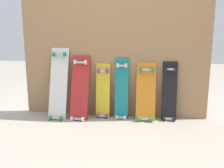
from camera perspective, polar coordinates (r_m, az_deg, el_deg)
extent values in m
plane|color=#A89E8E|center=(3.05, 0.18, -7.66)|extent=(12.00, 12.00, 0.00)
cube|color=#99724C|center=(2.97, 0.37, 6.28)|extent=(2.28, 0.04, 1.46)
cube|color=silver|center=(3.02, -12.52, -0.52)|extent=(0.22, 0.28, 0.92)
cube|color=#B7B7BF|center=(3.00, -13.08, -7.87)|extent=(0.10, 0.04, 0.03)
cube|color=#B7B7BF|center=(3.04, -12.30, 6.79)|extent=(0.10, 0.04, 0.03)
cylinder|color=#268C3F|center=(3.01, -14.41, -7.79)|extent=(0.03, 0.05, 0.05)
cylinder|color=#268C3F|center=(2.96, -11.97, -7.99)|extent=(0.03, 0.05, 0.05)
cylinder|color=#268C3F|center=(3.05, -13.61, 6.84)|extent=(0.03, 0.05, 0.05)
cylinder|color=#268C3F|center=(3.01, -11.20, 6.87)|extent=(0.03, 0.05, 0.05)
cube|color=#B22626|center=(2.95, -7.61, -1.53)|extent=(0.22, 0.27, 0.83)
cube|color=#B7B7BF|center=(2.93, -8.09, -8.17)|extent=(0.10, 0.04, 0.03)
cube|color=#B7B7BF|center=(2.97, -7.39, 5.08)|extent=(0.10, 0.04, 0.03)
cylinder|color=beige|center=(2.93, -9.46, -8.09)|extent=(0.03, 0.06, 0.06)
cylinder|color=beige|center=(2.89, -6.90, -8.27)|extent=(0.03, 0.06, 0.06)
cylinder|color=beige|center=(2.97, -8.72, 5.14)|extent=(0.03, 0.06, 0.06)
cylinder|color=beige|center=(2.94, -6.21, 5.13)|extent=(0.03, 0.06, 0.06)
cube|color=gold|center=(2.98, -2.17, -2.20)|extent=(0.17, 0.12, 0.73)
cube|color=#B7B7BF|center=(3.00, -2.34, -7.53)|extent=(0.08, 0.04, 0.03)
cube|color=#B7B7BF|center=(2.94, -2.17, 3.13)|extent=(0.08, 0.04, 0.03)
cylinder|color=purple|center=(2.99, -3.41, -7.54)|extent=(0.03, 0.06, 0.06)
cylinder|color=purple|center=(2.97, -1.38, -7.64)|extent=(0.03, 0.06, 0.06)
cylinder|color=purple|center=(2.93, -3.25, 3.14)|extent=(0.03, 0.06, 0.06)
cylinder|color=purple|center=(2.91, -1.19, 3.11)|extent=(0.03, 0.06, 0.06)
cube|color=#197A7F|center=(2.93, 2.29, -1.76)|extent=(0.16, 0.13, 0.80)
cube|color=#B7B7BF|center=(2.95, 2.11, -7.88)|extent=(0.07, 0.04, 0.03)
cube|color=#B7B7BF|center=(2.90, 2.39, 4.38)|extent=(0.07, 0.04, 0.03)
cylinder|color=beige|center=(2.94, 1.11, -7.90)|extent=(0.03, 0.05, 0.05)
cylinder|color=beige|center=(2.93, 3.06, -7.98)|extent=(0.03, 0.05, 0.05)
cylinder|color=beige|center=(2.89, 1.37, 4.41)|extent=(0.03, 0.05, 0.05)
cylinder|color=beige|center=(2.88, 3.34, 4.37)|extent=(0.03, 0.05, 0.05)
cube|color=orange|center=(2.91, 8.00, -2.44)|extent=(0.23, 0.18, 0.75)
cube|color=#B7B7BF|center=(2.90, 7.85, -8.23)|extent=(0.10, 0.04, 0.03)
cube|color=#B7B7BF|center=(2.89, 8.16, 3.35)|extent=(0.10, 0.04, 0.03)
cylinder|color=#268C3F|center=(2.89, 6.42, -8.23)|extent=(0.03, 0.06, 0.06)
cylinder|color=#268C3F|center=(2.89, 9.28, -8.31)|extent=(0.03, 0.06, 0.06)
cylinder|color=#268C3F|center=(2.87, 6.74, 3.41)|extent=(0.03, 0.06, 0.06)
cylinder|color=#268C3F|center=(2.87, 9.59, 3.33)|extent=(0.03, 0.06, 0.06)
cube|color=black|center=(2.95, 13.41, -2.32)|extent=(0.17, 0.11, 0.77)
cube|color=#B7B7BF|center=(2.97, 13.26, -8.04)|extent=(0.08, 0.04, 0.03)
cube|color=#B7B7BF|center=(2.91, 13.66, 3.42)|extent=(0.08, 0.04, 0.03)
cylinder|color=black|center=(2.95, 12.25, -8.10)|extent=(0.03, 0.05, 0.05)
cylinder|color=black|center=(2.96, 14.33, -8.12)|extent=(0.03, 0.05, 0.05)
cylinder|color=black|center=(2.89, 12.64, 3.45)|extent=(0.03, 0.05, 0.05)
cylinder|color=black|center=(2.90, 14.75, 3.38)|extent=(0.03, 0.05, 0.05)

